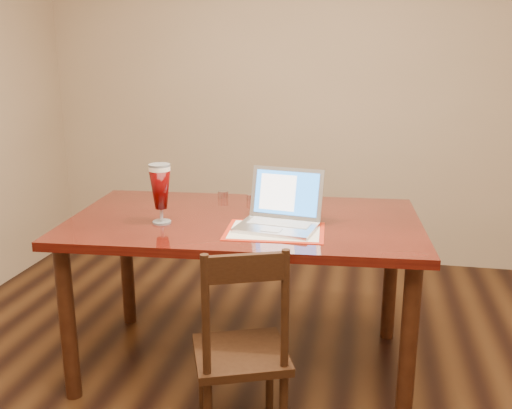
# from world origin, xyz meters

# --- Properties ---
(room_shell) EXTENTS (4.51, 5.01, 2.71)m
(room_shell) POSITION_xyz_m (0.00, 0.00, 1.76)
(room_shell) COLOR tan
(room_shell) RESTS_ON ground
(dining_table) EXTENTS (1.80, 1.10, 1.11)m
(dining_table) POSITION_xyz_m (-0.30, 0.76, 0.73)
(dining_table) COLOR #53120B
(dining_table) RESTS_ON ground
(dining_chair) EXTENTS (0.49, 0.48, 0.90)m
(dining_chair) POSITION_xyz_m (-0.18, 0.16, 0.42)
(dining_chair) COLOR black
(dining_chair) RESTS_ON ground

